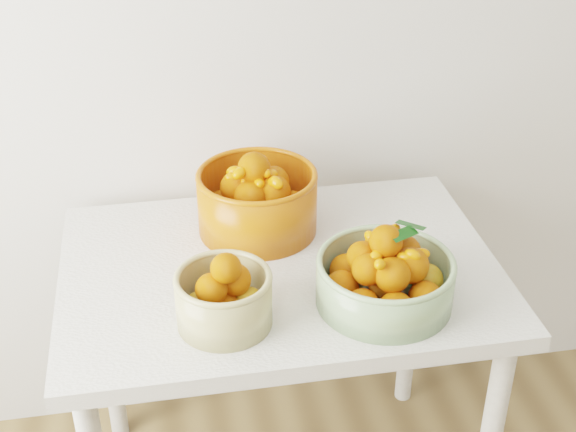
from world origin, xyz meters
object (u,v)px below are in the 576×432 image
Objects in this scene: table at (280,298)px; bowl_orange at (257,200)px; bowl_cream at (224,297)px; bowl_green at (385,277)px.

bowl_orange reaches higher than table.
bowl_orange is (-0.03, 0.16, 0.18)m from table.
bowl_green is at bearing 1.51° from bowl_cream.
bowl_cream is 0.64× the size of bowl_green.
bowl_orange is at bearing 99.28° from table.
bowl_green is at bearing -42.05° from table.
table is at bearing -80.72° from bowl_orange.
table is 4.31× the size of bowl_cream.
bowl_cream is at bearing -108.92° from bowl_orange.
table is 0.29m from bowl_cream.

